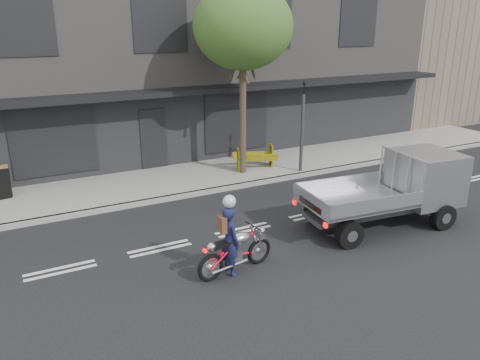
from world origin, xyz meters
name	(u,v)px	position (x,y,z in m)	size (l,w,h in m)	color
ground	(243,230)	(0.00, 0.00, 0.00)	(80.00, 80.00, 0.00)	black
sidewalk	(182,179)	(0.00, 4.70, 0.07)	(32.00, 3.20, 0.15)	gray
kerb	(200,193)	(0.00, 3.10, 0.07)	(32.00, 0.20, 0.15)	gray
building_main	(127,55)	(0.00, 11.30, 4.00)	(26.00, 10.00, 8.00)	slate
building_neighbour	(439,29)	(20.00, 11.30, 5.00)	(14.00, 10.00, 10.00)	brown
street_tree	(243,27)	(2.20, 4.20, 5.28)	(3.40, 3.40, 6.74)	#382B21
traffic_light_pole	(302,132)	(4.20, 3.35, 1.65)	(0.12, 0.12, 3.50)	#2D2D30
motorcycle	(236,250)	(-1.20, -1.90, 0.53)	(2.01, 0.59, 1.04)	black
rider	(230,241)	(-1.35, -1.90, 0.82)	(0.59, 0.39, 1.63)	#16193E
flatbed_ute	(413,182)	(4.55, -1.63, 1.19)	(4.68, 2.28, 2.09)	black
construction_barrier	(258,159)	(2.87, 4.23, 0.58)	(1.53, 0.61, 0.86)	yellow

